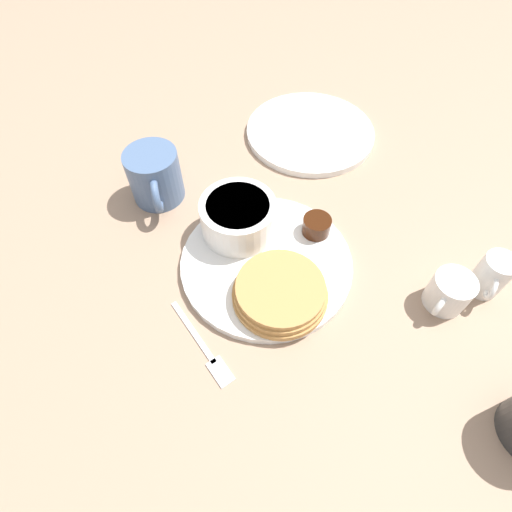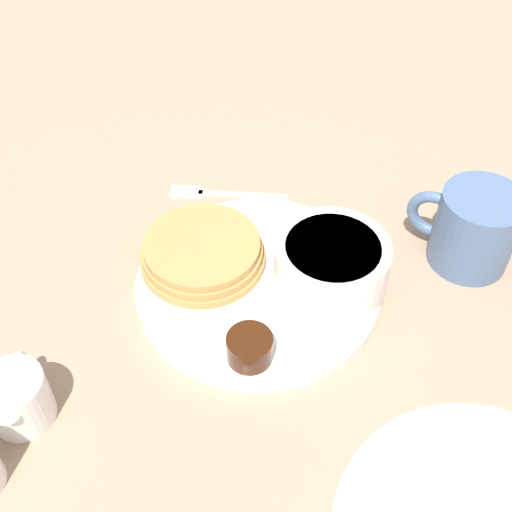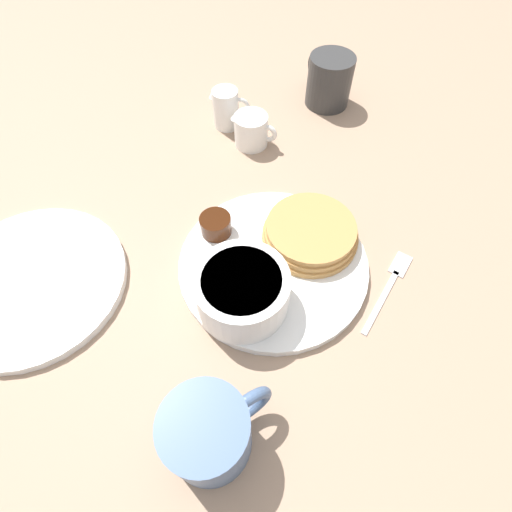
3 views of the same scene
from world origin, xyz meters
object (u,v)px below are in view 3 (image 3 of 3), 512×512
at_px(plate, 273,264).
at_px(creamer_pitcher_near, 251,130).
at_px(second_mug, 329,80).
at_px(creamer_pitcher_far, 226,108).
at_px(bowl, 241,289).
at_px(coffee_mug, 210,433).
at_px(fork, 391,282).

bearing_deg(plate, creamer_pitcher_near, 40.30).
height_order(creamer_pitcher_near, second_mug, second_mug).
bearing_deg(creamer_pitcher_near, creamer_pitcher_far, 74.53).
distance_m(creamer_pitcher_far, second_mug, 0.19).
relative_size(plate, bowl, 2.22).
bearing_deg(coffee_mug, plate, 16.04).
distance_m(coffee_mug, creamer_pitcher_near, 0.45).
bearing_deg(coffee_mug, creamer_pitcher_near, 28.82).
bearing_deg(second_mug, creamer_pitcher_far, 144.06).
height_order(creamer_pitcher_near, fork, creamer_pitcher_near).
xyz_separation_m(plate, second_mug, (0.35, 0.11, 0.04)).
distance_m(coffee_mug, second_mug, 0.59).
bearing_deg(creamer_pitcher_near, second_mug, -16.19).
height_order(plate, creamer_pitcher_far, creamer_pitcher_far).
height_order(bowl, creamer_pitcher_far, same).
distance_m(bowl, creamer_pitcher_near, 0.30).
xyz_separation_m(creamer_pitcher_near, fork, (-0.12, -0.29, -0.02)).
height_order(plate, fork, plate).
distance_m(bowl, second_mug, 0.43).
bearing_deg(creamer_pitcher_far, plate, -132.88).
distance_m(creamer_pitcher_far, fork, 0.38).
relative_size(creamer_pitcher_near, fork, 0.57).
bearing_deg(bowl, creamer_pitcher_near, 31.36).
height_order(coffee_mug, fork, coffee_mug).
xyz_separation_m(bowl, coffee_mug, (-0.14, -0.06, 0.00)).
relative_size(plate, second_mug, 2.44).
bearing_deg(fork, creamer_pitcher_near, 67.26).
xyz_separation_m(plate, bowl, (-0.07, 0.00, 0.03)).
height_order(coffee_mug, creamer_pitcher_near, coffee_mug).
xyz_separation_m(creamer_pitcher_far, fork, (-0.14, -0.35, -0.03)).
height_order(bowl, coffee_mug, coffee_mug).
xyz_separation_m(creamer_pitcher_near, second_mug, (0.17, -0.05, 0.02)).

